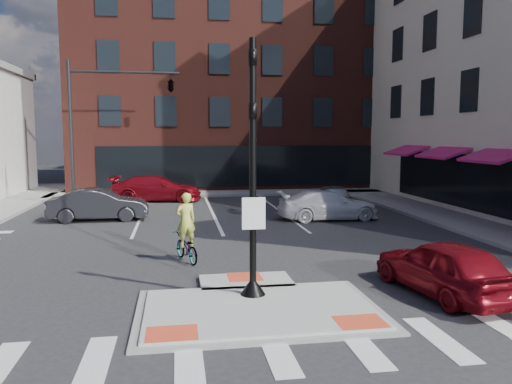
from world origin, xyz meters
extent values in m
plane|color=#28282B|center=(0.00, 0.00, 0.00)|extent=(120.00, 120.00, 0.00)
cube|color=gray|center=(0.00, -0.50, 0.03)|extent=(5.40, 3.60, 0.06)
cube|color=#A8A8A3|center=(0.00, -0.50, 0.06)|extent=(5.00, 3.20, 0.12)
cube|color=#A8A8A3|center=(0.00, 1.60, 0.06)|extent=(2.40, 1.40, 0.12)
cube|color=#E94729|center=(-1.90, -1.70, 0.12)|extent=(1.00, 0.80, 0.01)
cube|color=#E94729|center=(1.90, -1.70, 0.12)|extent=(1.00, 0.80, 0.01)
cube|color=#E94729|center=(0.00, 1.90, 0.12)|extent=(0.90, 0.90, 0.01)
cube|color=gray|center=(-11.00, 20.00, 0.07)|extent=(3.00, 20.00, 0.15)
cube|color=gray|center=(10.80, 10.00, 0.07)|extent=(3.00, 24.00, 0.15)
cube|color=gray|center=(3.00, 22.00, 0.07)|extent=(26.00, 3.00, 0.15)
cube|color=#54211A|center=(3.00, 32.00, 7.50)|extent=(24.00, 18.00, 15.00)
cube|color=beige|center=(3.00, 32.00, 15.20)|extent=(24.40, 18.40, 0.60)
cube|color=black|center=(3.00, 23.00, 1.80)|extent=(20.00, 0.12, 2.80)
cube|color=black|center=(12.00, 10.00, 1.70)|extent=(0.12, 16.00, 2.60)
cube|color=#DA1D71|center=(11.30, 10.00, 3.05)|extent=(1.46, 3.00, 0.58)
cube|color=#DA1D71|center=(11.30, 16.00, 3.05)|extent=(1.46, 3.00, 0.58)
cube|color=slate|center=(-4.00, 52.00, 5.00)|extent=(10.00, 12.00, 10.00)
cube|color=brown|center=(9.00, 54.00, 6.00)|extent=(12.00, 12.00, 12.00)
cone|color=black|center=(0.00, 0.40, 0.34)|extent=(0.60, 0.60, 0.45)
cylinder|color=black|center=(0.00, 0.40, 3.20)|extent=(0.16, 0.16, 5.80)
cube|color=white|center=(0.00, 0.28, 2.10)|extent=(0.55, 0.04, 0.75)
imported|color=black|center=(0.00, 0.40, 5.30)|extent=(0.18, 0.22, 1.10)
imported|color=black|center=(0.00, 0.40, 4.10)|extent=(0.18, 0.22, 1.10)
cylinder|color=black|center=(-7.50, 18.00, 4.00)|extent=(0.20, 0.20, 8.00)
cylinder|color=black|center=(-4.50, 18.00, 7.40)|extent=(6.00, 0.14, 0.14)
imported|color=black|center=(-2.00, 18.00, 6.80)|extent=(0.48, 2.24, 0.90)
imported|color=maroon|center=(4.69, 0.00, 0.70)|extent=(2.28, 4.29, 1.39)
imported|color=white|center=(5.18, 11.11, 0.68)|extent=(4.72, 1.98, 1.36)
imported|color=#29282E|center=(-5.33, 12.54, 0.73)|extent=(4.47, 1.64, 1.46)
imported|color=#B1B4B8|center=(6.28, 13.95, 0.69)|extent=(2.05, 4.18, 1.37)
imported|color=maroon|center=(-2.97, 19.08, 0.77)|extent=(5.49, 2.75, 1.53)
imported|color=#3F3F44|center=(-1.50, 4.31, 0.45)|extent=(1.12, 1.80, 0.89)
imported|color=#D0D94C|center=(-1.50, 4.31, 1.30)|extent=(0.72, 0.59, 1.71)
camera|label=1|loc=(-1.75, -11.05, 3.90)|focal=35.00mm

